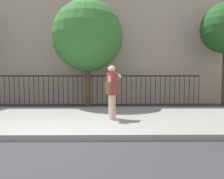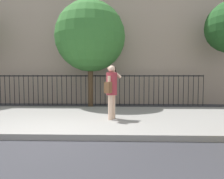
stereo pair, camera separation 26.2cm
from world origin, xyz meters
The scene contains 6 objects.
ground_plane centered at (0.00, 0.00, 0.00)m, with size 60.00×60.00×0.00m, color #333338.
sidewalk centered at (0.00, 2.20, 0.07)m, with size 28.00×4.40×0.15m, color gray.
building_facade centered at (0.00, 8.50, 5.27)m, with size 28.00×4.00×10.54m, color tan.
iron_fence centered at (0.00, 5.90, 1.02)m, with size 12.03×0.04×1.60m.
pedestrian_on_phone centered at (1.36, 1.72, 1.14)m, with size 0.54×0.72×1.70m.
street_tree_far centered at (0.25, 4.98, 3.39)m, with size 3.30×3.30×5.05m.
Camera 1 is at (1.30, -4.49, 1.48)m, focal length 31.78 mm.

